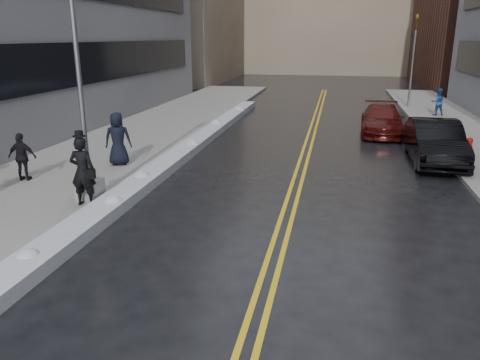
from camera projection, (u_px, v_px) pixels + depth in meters
The scene contains 14 objects.
ground at pixel (175, 241), 11.36m from camera, with size 160.00×160.00×0.00m, color black.
sidewalk_west at pixel (129, 141), 21.81m from camera, with size 5.50×50.00×0.15m, color gray.
lane_line_left at pixel (303, 151), 20.27m from camera, with size 0.12×50.00×0.01m, color gold.
lane_line_right at pixel (310, 151), 20.22m from camera, with size 0.12×50.00×0.01m, color gold.
snow_ridge at pixel (183, 153), 19.28m from camera, with size 0.90×30.00×0.34m, color silver.
lamppost at pixel (83, 119), 13.13m from camera, with size 0.65×0.65×7.62m.
fire_hydrant at pixel (469, 146), 18.84m from camera, with size 0.26×0.26×0.73m.
traffic_signal at pixel (413, 58), 31.20m from camera, with size 0.16×0.20×6.00m.
pedestrian_fedora at pixel (83, 171), 13.09m from camera, with size 0.72×0.47×1.98m, color black.
pedestrian_c at pixel (118, 139), 17.27m from camera, with size 0.96×0.63×1.97m, color black.
pedestrian_d at pixel (22, 157), 15.42m from camera, with size 0.94×0.39×1.60m, color black.
pedestrian_east at pixel (438, 102), 28.34m from camera, with size 0.79×0.61×1.62m, color navy.
car_black at pixel (435, 142), 18.13m from camera, with size 1.76×5.04×1.66m, color black.
car_maroon at pixel (382, 120), 23.61m from camera, with size 2.02×4.98×1.44m, color #400C0A.
Camera 1 is at (3.65, -9.90, 4.75)m, focal length 35.00 mm.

